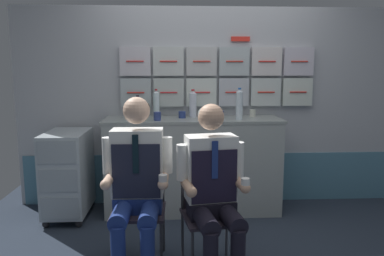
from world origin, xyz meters
TOP-DOWN VIEW (x-y plane):
  - galley_bulkhead at (0.01, 1.37)m, footprint 4.20×0.14m
  - galley_counter at (-0.21, 1.09)m, footprint 1.82×0.53m
  - service_trolley at (-1.47, 0.98)m, footprint 0.40×0.65m
  - folding_chair_left at (-0.68, 0.11)m, footprint 0.41×0.41m
  - crew_member_left at (-0.68, -0.05)m, footprint 0.52×0.64m
  - folding_chair_center at (-0.15, -0.02)m, footprint 0.46×0.46m
  - crew_member_center at (-0.13, -0.18)m, footprint 0.51×0.65m
  - sparkling_bottle_green at (0.25, 0.98)m, footprint 0.07×0.07m
  - water_bottle_short at (-0.77, 1.07)m, footprint 0.07×0.07m
  - water_bottle_tall at (-0.20, 1.19)m, footprint 0.08×0.08m
  - water_bottle_clear at (-0.58, 1.19)m, footprint 0.06×0.06m
  - paper_cup_tan at (-0.57, 0.95)m, footprint 0.07×0.07m
  - paper_cup_blue at (-0.32, 1.12)m, footprint 0.07×0.07m
  - coffee_cup_spare at (0.10, 1.14)m, footprint 0.06×0.06m
  - coffee_cup_white at (0.44, 1.19)m, footprint 0.06×0.06m

SIDE VIEW (x-z plane):
  - service_trolley at x=-1.47m, z-range 0.03..0.91m
  - galley_counter at x=-0.21m, z-range 0.00..0.99m
  - folding_chair_left at x=-0.68m, z-range 0.09..0.92m
  - folding_chair_center at x=-0.15m, z-range 0.09..0.92m
  - crew_member_center at x=-0.13m, z-range 0.06..1.31m
  - crew_member_left at x=-0.68m, z-range 0.07..1.36m
  - paper_cup_blue at x=-0.32m, z-range 0.99..1.06m
  - coffee_cup_spare at x=0.10m, z-range 0.99..1.06m
  - coffee_cup_white at x=0.44m, z-range 0.99..1.07m
  - paper_cup_tan at x=-0.57m, z-range 0.99..1.08m
  - galley_bulkhead at x=0.01m, z-range 0.00..2.15m
  - water_bottle_short at x=-0.77m, z-range 0.98..1.22m
  - water_bottle_tall at x=-0.20m, z-range 0.98..1.28m
  - water_bottle_clear at x=-0.58m, z-range 0.98..1.28m
  - sparkling_bottle_green at x=0.25m, z-range 0.98..1.30m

